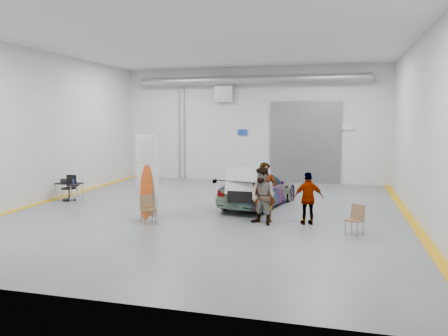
% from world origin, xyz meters
% --- Properties ---
extents(ground, '(16.00, 16.00, 0.00)m').
position_xyz_m(ground, '(0.00, 0.00, 0.00)').
color(ground, slate).
rests_on(ground, ground).
extents(room_shell, '(14.02, 16.18, 6.01)m').
position_xyz_m(room_shell, '(0.24, 2.22, 4.08)').
color(room_shell, silver).
rests_on(room_shell, ground).
extents(sedan_car, '(2.75, 4.76, 1.30)m').
position_xyz_m(sedan_car, '(1.53, 1.42, 0.65)').
color(sedan_car, silver).
rests_on(sedan_car, ground).
extents(person_a, '(0.81, 0.65, 1.94)m').
position_xyz_m(person_a, '(2.22, -1.11, 0.97)').
color(person_a, brown).
rests_on(person_a, ground).
extents(person_b, '(1.10, 1.00, 1.82)m').
position_xyz_m(person_b, '(2.22, -1.50, 0.91)').
color(person_b, '#466080').
rests_on(person_b, ground).
extents(person_c, '(1.04, 0.68, 1.67)m').
position_xyz_m(person_c, '(3.59, -1.11, 0.83)').
color(person_c, '#A45336').
rests_on(person_c, ground).
extents(surfboard_display, '(0.84, 0.34, 2.99)m').
position_xyz_m(surfboard_display, '(-1.55, -1.78, 1.21)').
color(surfboard_display, white).
rests_on(surfboard_display, ground).
extents(folding_chair_near, '(0.59, 0.66, 0.90)m').
position_xyz_m(folding_chair_near, '(-1.33, -2.27, 0.28)').
color(folding_chair_near, brown).
rests_on(folding_chair_near, ground).
extents(folding_chair_far, '(0.56, 0.61, 0.88)m').
position_xyz_m(folding_chair_far, '(4.97, -2.10, 0.27)').
color(folding_chair_far, brown).
rests_on(folding_chair_far, ground).
extents(shop_stool, '(0.40, 0.40, 0.78)m').
position_xyz_m(shop_stool, '(-5.45, -0.12, 0.39)').
color(shop_stool, black).
rests_on(shop_stool, ground).
extents(work_table, '(1.07, 0.54, 0.88)m').
position_xyz_m(work_table, '(-6.32, 0.77, 0.68)').
color(work_table, gray).
rests_on(work_table, ground).
extents(office_chair, '(0.54, 0.54, 1.01)m').
position_xyz_m(office_chair, '(-6.11, 0.57, 0.44)').
color(office_chair, black).
rests_on(office_chair, ground).
extents(trunk_lid, '(1.51, 0.92, 0.04)m').
position_xyz_m(trunk_lid, '(1.53, -0.56, 1.32)').
color(trunk_lid, silver).
rests_on(trunk_lid, sedan_car).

